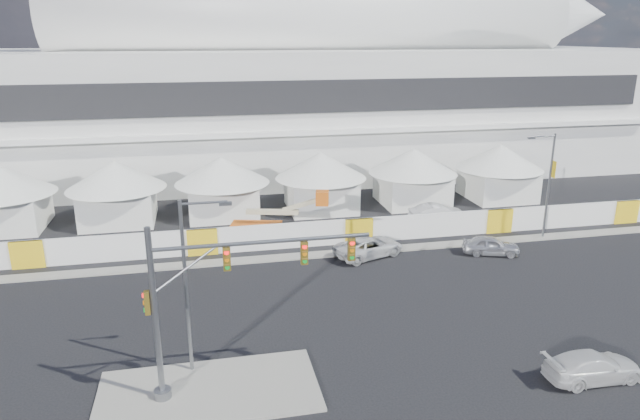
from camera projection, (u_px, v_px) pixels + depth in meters
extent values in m
plane|color=black|center=(323.00, 345.00, 30.15)|extent=(160.00, 160.00, 0.00)
cube|color=gray|center=(209.00, 391.00, 26.13)|extent=(10.00, 5.00, 0.15)
cube|color=gray|center=(533.00, 238.00, 45.77)|extent=(80.00, 1.20, 0.12)
cube|color=silver|center=(314.00, 109.00, 68.90)|extent=(80.00, 24.00, 14.00)
cube|color=black|center=(338.00, 96.00, 56.72)|extent=(68.00, 0.30, 3.20)
cube|color=white|center=(338.00, 131.00, 57.52)|extent=(72.00, 0.80, 0.50)
cylinder|color=white|center=(317.00, 15.00, 63.84)|extent=(57.60, 8.40, 8.40)
cylinder|color=white|center=(335.00, 19.00, 64.36)|extent=(51.60, 6.80, 6.80)
cylinder|color=white|center=(352.00, 23.00, 64.88)|extent=(45.60, 5.20, 5.20)
cone|color=white|center=(577.00, 14.00, 70.26)|extent=(8.00, 7.60, 7.60)
cube|color=white|center=(6.00, 211.00, 47.77)|extent=(6.00, 6.00, 3.00)
cone|color=white|center=(1.00, 180.00, 46.97)|extent=(8.40, 8.40, 2.40)
cube|color=white|center=(119.00, 205.00, 49.55)|extent=(6.00, 6.00, 3.00)
cone|color=white|center=(115.00, 175.00, 48.75)|extent=(8.40, 8.40, 2.40)
cube|color=white|center=(223.00, 199.00, 51.33)|extent=(6.00, 6.00, 3.00)
cone|color=white|center=(222.00, 170.00, 50.53)|extent=(8.40, 8.40, 2.40)
cube|color=white|center=(321.00, 193.00, 53.12)|extent=(6.00, 6.00, 3.00)
cone|color=white|center=(321.00, 165.00, 52.32)|extent=(8.40, 8.40, 2.40)
cube|color=white|center=(412.00, 188.00, 54.90)|extent=(6.00, 6.00, 3.00)
cone|color=white|center=(413.00, 161.00, 54.10)|extent=(8.40, 8.40, 2.40)
cube|color=white|center=(497.00, 183.00, 56.68)|extent=(6.00, 6.00, 3.00)
cone|color=white|center=(500.00, 157.00, 55.88)|extent=(8.40, 8.40, 2.40)
cube|color=white|center=(358.00, 231.00, 44.59)|extent=(70.00, 0.25, 2.00)
imported|color=silver|center=(491.00, 245.00, 42.32)|extent=(2.90, 4.45, 1.41)
imported|color=silver|center=(369.00, 247.00, 41.96)|extent=(4.12, 5.83, 1.48)
imported|color=silver|center=(593.00, 366.00, 26.97)|extent=(1.93, 4.73, 1.37)
imported|color=silver|center=(438.00, 214.00, 49.46)|extent=(1.90, 4.94, 1.61)
cylinder|color=slate|center=(155.00, 316.00, 24.37)|extent=(0.27, 0.27, 8.07)
cylinder|color=slate|center=(163.00, 393.00, 25.51)|extent=(0.78, 0.78, 0.40)
cylinder|color=slate|center=(263.00, 242.00, 24.41)|extent=(9.43, 0.18, 0.18)
cube|color=#594714|center=(227.00, 259.00, 24.29)|extent=(0.32, 0.22, 1.05)
cube|color=#594714|center=(304.00, 253.00, 24.95)|extent=(0.32, 0.22, 1.05)
cube|color=#594714|center=(351.00, 249.00, 25.38)|extent=(0.32, 0.22, 1.05)
cube|color=#594714|center=(147.00, 303.00, 24.12)|extent=(0.22, 0.32, 1.05)
cylinder|color=gray|center=(186.00, 288.00, 26.46)|extent=(0.17, 0.17, 8.56)
cylinder|color=gray|center=(204.00, 203.00, 25.46)|extent=(2.09, 0.11, 0.11)
cube|color=gray|center=(225.00, 204.00, 25.67)|extent=(0.57, 0.24, 0.14)
cylinder|color=slate|center=(549.00, 187.00, 44.70)|extent=(0.17, 0.17, 8.47)
cylinder|color=slate|center=(543.00, 136.00, 43.30)|extent=(2.07, 0.11, 0.11)
cube|color=slate|center=(531.00, 138.00, 43.14)|extent=(0.56, 0.24, 0.14)
cube|color=yellow|center=(554.00, 169.00, 44.33)|extent=(0.03, 0.56, 1.32)
cube|color=orange|center=(256.00, 231.00, 45.80)|extent=(4.30, 2.75, 1.22)
cube|color=beige|center=(272.00, 211.00, 45.58)|extent=(4.15, 1.47, 0.39)
cube|color=beige|center=(302.00, 201.00, 45.87)|extent=(3.23, 1.17, 1.34)
cube|color=orange|center=(321.00, 193.00, 46.01)|extent=(1.22, 1.22, 1.10)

